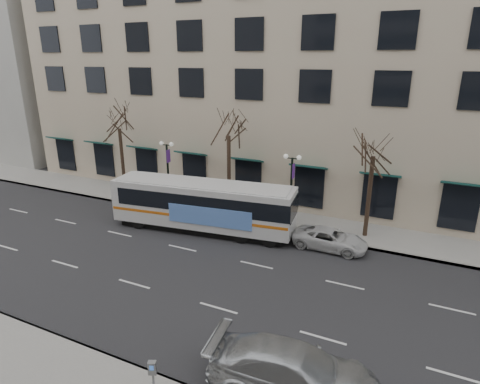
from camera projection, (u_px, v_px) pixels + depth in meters
The scene contains 13 objects.
ground at pixel (160, 264), 22.94m from camera, with size 160.00×160.00×0.00m, color black.
sidewalk_far at pixel (293, 222), 28.62m from camera, with size 80.00×4.00×0.15m, color gray.
building_hotel at pixel (267, 49), 37.94m from camera, with size 40.00×20.00×24.00m, color #BBA68E.
building_far_upblock at pixel (9, 35), 51.85m from camera, with size 28.00×20.00×28.00m, color #999993.
tree_far_left at pixel (118, 117), 32.40m from camera, with size 3.60×3.60×8.34m.
tree_far_mid at pixel (228, 122), 28.29m from camera, with size 3.60×3.60×8.55m.
tree_far_right at pixel (375, 141), 24.40m from camera, with size 3.60×3.60×8.06m.
lamp_post_left at pixel (168, 170), 31.05m from camera, with size 1.22×0.45×5.21m.
lamp_post_right at pixel (291, 187), 27.01m from camera, with size 1.22×0.45×5.21m.
city_bus at pixel (204, 205), 27.01m from camera, with size 12.71×4.28×3.38m.
silver_car at pixel (294, 372), 13.90m from camera, with size 2.50×6.14×1.78m, color #B7BCC0.
white_pickup at pixel (330, 239), 24.71m from camera, with size 2.08×4.52×1.26m, color silver.
pay_station at pixel (153, 370), 13.69m from camera, with size 0.33×0.28×1.31m.
Camera 1 is at (12.84, -16.53, 11.24)m, focal length 30.00 mm.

